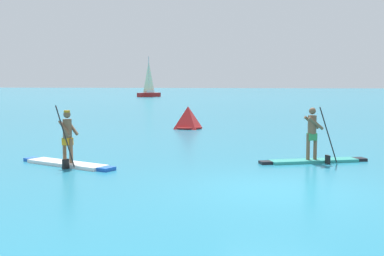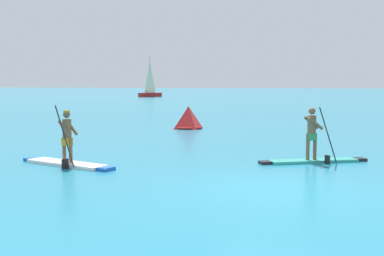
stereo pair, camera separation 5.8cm
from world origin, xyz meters
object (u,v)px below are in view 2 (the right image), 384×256
(paddleboarder_mid_center, at_px, (313,150))
(race_marker_buoy, at_px, (188,119))
(paddleboarder_near_left, at_px, (67,154))
(sailboat_left_horizon, at_px, (150,91))

(paddleboarder_mid_center, bearing_deg, race_marker_buoy, 97.78)
(paddleboarder_near_left, bearing_deg, paddleboarder_mid_center, 37.46)
(paddleboarder_near_left, bearing_deg, race_marker_buoy, 106.35)
(paddleboarder_mid_center, height_order, sailboat_left_horizon, sailboat_left_horizon)
(sailboat_left_horizon, bearing_deg, paddleboarder_mid_center, -121.88)
(paddleboarder_near_left, relative_size, race_marker_buoy, 1.95)
(paddleboarder_near_left, relative_size, sailboat_left_horizon, 0.49)
(paddleboarder_mid_center, bearing_deg, sailboat_left_horizon, 87.24)
(paddleboarder_mid_center, height_order, race_marker_buoy, paddleboarder_mid_center)
(race_marker_buoy, xyz_separation_m, sailboat_left_horizon, (-19.92, 56.72, 0.44))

